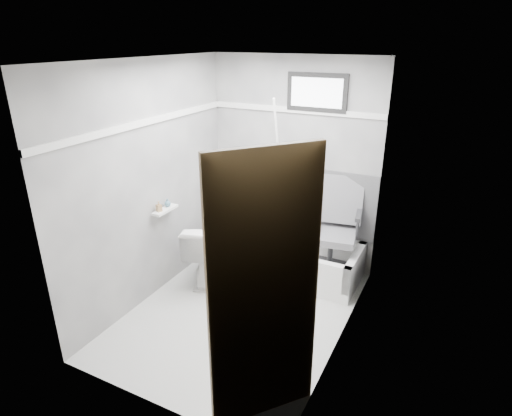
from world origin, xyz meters
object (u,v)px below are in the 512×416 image
Objects in this scene: toilet at (207,252)px; door at (281,332)px; bathtub at (293,257)px; soap_bottle_a at (159,206)px; soap_bottle_b at (167,202)px; office_chair at (332,228)px.

toilet is 2.40m from door.
door is (0.79, -2.21, 0.79)m from bathtub.
bathtub is 13.65× the size of soap_bottle_a.
door is at bearing 116.46° from toilet.
soap_bottle_a is at bearing -90.00° from soap_bottle_b.
soap_bottle_a is (-1.54, -0.96, 0.32)m from office_chair.
door is at bearing -34.14° from soap_bottle_a.
soap_bottle_b is (-1.13, -0.77, 0.75)m from bathtub.
bathtub is 0.75× the size of door.
bathtub is at bearing 109.75° from door.
bathtub is at bearing 34.29° from soap_bottle_b.
office_chair is 1.84m from soap_bottle_a.
door is at bearing -36.90° from soap_bottle_b.
soap_bottle_a reaches higher than toilet.
office_chair reaches higher than soap_bottle_a.
door is at bearing -90.05° from office_chair.
bathtub is 0.98m from toilet.
soap_bottle_b reaches higher than toilet.
toilet is 0.72m from soap_bottle_b.
soap_bottle_b is at bearing 90.00° from soap_bottle_a.
bathtub is 1.43× the size of office_chair.
bathtub is at bearing 38.87° from soap_bottle_a.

